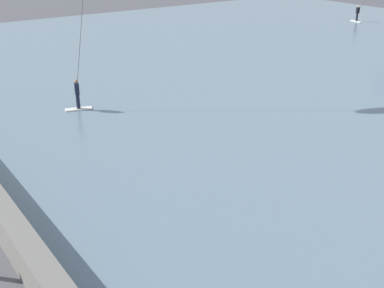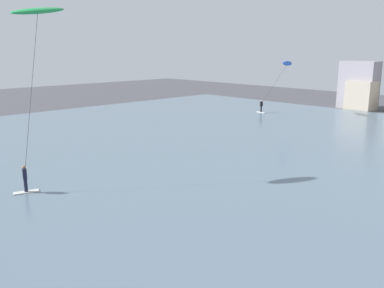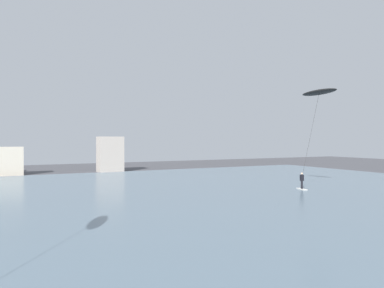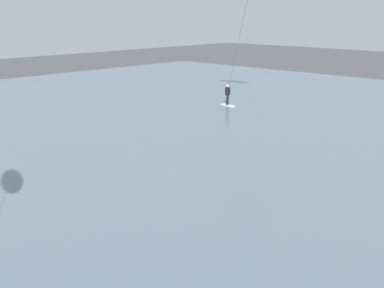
# 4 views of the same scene
# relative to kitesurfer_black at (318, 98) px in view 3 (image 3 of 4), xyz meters

# --- Properties ---
(water_bay) EXTENTS (84.00, 52.00, 0.10)m
(water_bay) POSITION_rel_kitesurfer_black_xyz_m (-19.39, 3.14, -8.91)
(water_bay) COLOR slate
(water_bay) RESTS_ON ground
(far_shore_buildings) EXTENTS (25.69, 4.43, 6.68)m
(far_shore_buildings) POSITION_rel_kitesurfer_black_xyz_m (-26.99, 31.17, -6.26)
(far_shore_buildings) COLOR gray
(far_shore_buildings) RESTS_ON ground
(kitesurfer_black) EXTENTS (1.92, 4.16, 9.80)m
(kitesurfer_black) POSITION_rel_kitesurfer_black_xyz_m (0.00, 0.00, 0.00)
(kitesurfer_black) COLOR silver
(kitesurfer_black) RESTS_ON water_bay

